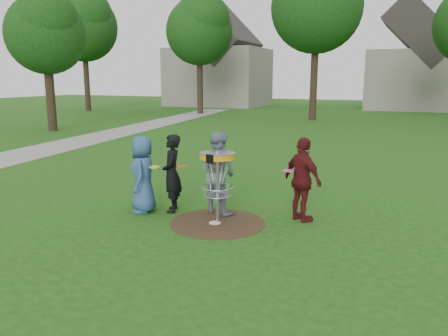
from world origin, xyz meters
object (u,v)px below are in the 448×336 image
at_px(player_black, 172,173).
at_px(player_grey, 218,173).
at_px(disc_golf_basket, 217,170).
at_px(player_maroon, 303,180).
at_px(player_blue, 143,174).

bearing_deg(player_black, player_grey, 82.93).
bearing_deg(disc_golf_basket, player_black, 164.62).
bearing_deg(disc_golf_basket, player_maroon, 28.73).
bearing_deg(player_grey, disc_golf_basket, 128.94).
height_order(player_grey, player_maroon, player_grey).
bearing_deg(player_maroon, disc_golf_basket, 63.76).
xyz_separation_m(player_blue, player_black, (0.52, 0.26, 0.01)).
height_order(player_black, player_maroon, player_maroon).
relative_size(player_grey, player_maroon, 1.03).
distance_m(player_grey, disc_golf_basket, 0.70).
xyz_separation_m(player_grey, player_maroon, (1.67, 0.16, -0.02)).
bearing_deg(player_blue, disc_golf_basket, 64.31).
xyz_separation_m(player_maroon, disc_golf_basket, (-1.41, -0.77, 0.22)).
bearing_deg(player_maroon, player_black, 45.06).
bearing_deg(disc_golf_basket, player_blue, 177.97).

